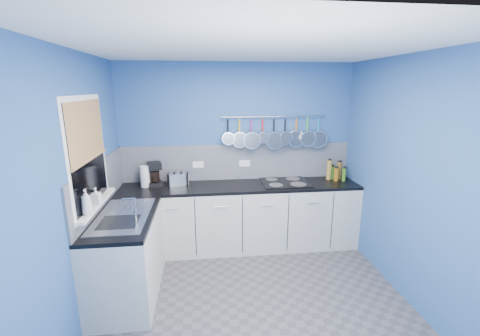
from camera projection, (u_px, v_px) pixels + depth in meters
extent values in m
cube|color=#47474C|center=(253.00, 302.00, 3.30)|extent=(3.20, 3.00, 0.02)
cube|color=white|center=(256.00, 46.00, 2.68)|extent=(3.20, 3.00, 0.02)
cube|color=#2C5493|center=(237.00, 155.00, 4.45)|extent=(3.20, 0.02, 2.50)
cube|color=#2C5493|center=(304.00, 282.00, 1.54)|extent=(3.20, 0.02, 2.50)
cube|color=#2C5493|center=(76.00, 194.00, 2.81)|extent=(0.02, 3.00, 2.50)
cube|color=#2C5493|center=(412.00, 182.00, 3.17)|extent=(0.02, 3.00, 2.50)
cube|color=#9195A1|center=(237.00, 162.00, 4.45)|extent=(3.20, 0.02, 0.50)
cube|color=#9195A1|center=(101.00, 184.00, 3.42)|extent=(0.02, 1.80, 0.50)
cube|color=#BBB9B2|center=(240.00, 217.00, 4.35)|extent=(3.20, 0.60, 0.86)
cube|color=black|center=(240.00, 186.00, 4.24)|extent=(3.20, 0.60, 0.04)
cube|color=#BBB9B2|center=(128.00, 257.00, 3.34)|extent=(0.60, 1.20, 0.86)
cube|color=black|center=(124.00, 217.00, 3.23)|extent=(0.60, 1.20, 0.04)
cube|color=white|center=(88.00, 154.00, 3.03)|extent=(0.01, 1.00, 1.10)
cube|color=black|center=(88.00, 154.00, 3.03)|extent=(0.01, 0.90, 1.00)
cube|color=tan|center=(86.00, 130.00, 2.98)|extent=(0.01, 0.90, 0.55)
cube|color=white|center=(97.00, 204.00, 3.16)|extent=(0.10, 0.98, 0.03)
cube|color=silver|center=(124.00, 215.00, 3.22)|extent=(0.50, 0.95, 0.01)
cube|color=white|center=(198.00, 165.00, 4.38)|extent=(0.15, 0.01, 0.09)
cube|color=white|center=(245.00, 163.00, 4.45)|extent=(0.15, 0.01, 0.09)
cylinder|color=silver|center=(274.00, 117.00, 4.31)|extent=(1.45, 0.02, 0.02)
imported|color=white|center=(86.00, 202.00, 2.84)|extent=(0.11, 0.11, 0.24)
imported|color=white|center=(96.00, 196.00, 3.09)|extent=(0.08, 0.08, 0.17)
cylinder|color=white|center=(145.00, 176.00, 4.13)|extent=(0.16, 0.16, 0.28)
cube|color=silver|center=(178.00, 179.00, 4.22)|extent=(0.28, 0.21, 0.16)
cylinder|color=silver|center=(184.00, 179.00, 4.26)|extent=(0.13, 0.13, 0.14)
cube|color=black|center=(285.00, 182.00, 4.34)|extent=(0.63, 0.56, 0.01)
cylinder|color=brown|center=(339.00, 170.00, 4.49)|extent=(0.07, 0.07, 0.25)
cylinder|color=#265919|center=(333.00, 173.00, 4.49)|extent=(0.05, 0.05, 0.18)
cylinder|color=olive|center=(329.00, 170.00, 4.46)|extent=(0.07, 0.07, 0.28)
cylinder|color=#3F721E|center=(344.00, 175.00, 4.40)|extent=(0.06, 0.06, 0.18)
cylinder|color=#8C5914|center=(336.00, 174.00, 4.40)|extent=(0.07, 0.07, 0.18)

